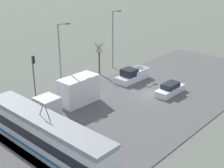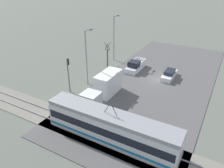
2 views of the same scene
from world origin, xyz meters
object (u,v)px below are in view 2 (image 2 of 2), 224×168
at_px(pickup_truck, 135,66).
at_px(sedan_car_0, 169,75).
at_px(box_truck, 104,87).
at_px(street_tree, 107,56).
at_px(street_lamp_mid_block, 87,54).
at_px(light_rail_tram, 111,127).
at_px(traffic_light_pole, 68,71).
at_px(street_lamp_near_crossing, 114,36).

xyz_separation_m(pickup_truck, sedan_car_0, (-6.60, 0.38, -0.11)).
bearing_deg(box_truck, sedan_car_0, -121.65).
height_order(box_truck, street_tree, street_tree).
bearing_deg(street_lamp_mid_block, light_rail_tram, 134.84).
bearing_deg(street_tree, traffic_light_pole, 89.56).
height_order(sedan_car_0, street_lamp_mid_block, street_lamp_mid_block).
height_order(pickup_truck, street_lamp_mid_block, street_lamp_mid_block).
relative_size(pickup_truck, street_lamp_near_crossing, 0.61).
height_order(street_tree, street_lamp_mid_block, street_lamp_mid_block).
relative_size(sedan_car_0, street_lamp_mid_block, 0.53).
height_order(traffic_light_pole, street_lamp_near_crossing, street_lamp_near_crossing).
distance_m(traffic_light_pole, street_lamp_near_crossing, 15.36).
bearing_deg(light_rail_tram, sedan_car_0, -93.82).
relative_size(box_truck, street_lamp_near_crossing, 0.92).
xyz_separation_m(box_truck, street_lamp_mid_block, (4.53, -2.33, 3.49)).
bearing_deg(street_lamp_near_crossing, street_tree, 99.18).
distance_m(light_rail_tram, pickup_truck, 19.64).
xyz_separation_m(street_tree, street_lamp_mid_block, (-0.87, 7.80, 2.85)).
xyz_separation_m(pickup_truck, street_tree, (5.46, 1.05, 1.44)).
bearing_deg(traffic_light_pole, street_lamp_mid_block, -104.99).
distance_m(pickup_truck, street_lamp_mid_block, 10.86).
bearing_deg(street_tree, street_lamp_mid_block, 96.39).
bearing_deg(sedan_car_0, street_lamp_near_crossing, -14.13).
relative_size(sedan_car_0, traffic_light_pole, 0.88).
distance_m(box_truck, street_tree, 11.50).
bearing_deg(light_rail_tram, street_tree, -58.71).
bearing_deg(light_rail_tram, street_lamp_near_crossing, -62.16).
xyz_separation_m(sedan_car_0, street_lamp_near_crossing, (12.69, -3.20, 4.45)).
distance_m(sedan_car_0, street_lamp_near_crossing, 13.82).
bearing_deg(street_lamp_near_crossing, pickup_truck, 155.17).
distance_m(pickup_truck, traffic_light_pole, 13.89).
relative_size(box_truck, street_tree, 1.68).
bearing_deg(street_lamp_mid_block, street_lamp_near_crossing, -82.68).
xyz_separation_m(box_truck, street_lamp_near_crossing, (6.03, -14.00, 3.54)).
distance_m(street_lamp_near_crossing, street_lamp_mid_block, 11.77).
bearing_deg(pickup_truck, traffic_light_pole, 65.98).
height_order(pickup_truck, street_tree, street_tree).
bearing_deg(box_truck, light_rail_tram, 125.23).
bearing_deg(box_truck, pickup_truck, -90.29).
bearing_deg(sedan_car_0, light_rail_tram, 86.18).
height_order(traffic_light_pole, street_tree, traffic_light_pole).
relative_size(box_truck, sedan_car_0, 1.74).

